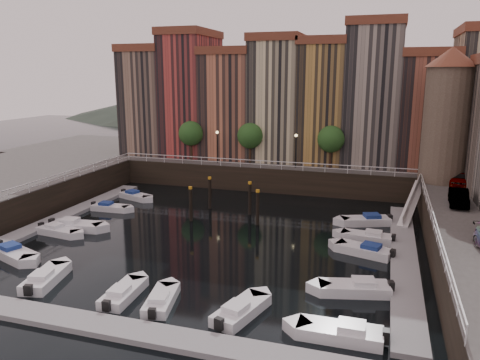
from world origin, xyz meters
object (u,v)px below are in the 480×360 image
(corner_tower, at_px, (447,114))
(mooring_pilings, at_px, (227,201))
(boat_left_0, at_px, (14,254))
(boat_left_2, at_px, (75,226))
(car_b, at_px, (459,199))
(gangway, at_px, (412,201))
(boat_left_1, at_px, (58,231))
(car_a, at_px, (459,179))

(corner_tower, height_order, mooring_pilings, corner_tower)
(mooring_pilings, distance_m, boat_left_0, 19.76)
(boat_left_0, distance_m, boat_left_2, 7.25)
(car_b, bearing_deg, boat_left_0, -152.53)
(gangway, xyz_separation_m, boat_left_1, (-30.49, -14.33, -1.58))
(car_a, bearing_deg, mooring_pilings, -151.20)
(mooring_pilings, bearing_deg, boat_left_0, -129.05)
(gangway, bearing_deg, car_a, 34.98)
(mooring_pilings, bearing_deg, car_a, 19.48)
(boat_left_0, height_order, car_a, car_a)
(gangway, distance_m, car_b, 6.30)
(boat_left_2, bearing_deg, boat_left_1, -122.13)
(boat_left_0, relative_size, car_a, 1.18)
(corner_tower, distance_m, car_a, 6.81)
(boat_left_0, height_order, boat_left_2, boat_left_2)
(corner_tower, distance_m, car_b, 11.50)
(mooring_pilings, bearing_deg, boat_left_2, -146.21)
(boat_left_1, bearing_deg, car_a, 33.28)
(gangway, distance_m, car_a, 5.76)
(corner_tower, xyz_separation_m, car_b, (0.53, -9.48, -6.49))
(gangway, xyz_separation_m, boat_left_2, (-29.80, -12.80, -1.52))
(gangway, bearing_deg, boat_left_1, -154.83)
(corner_tower, distance_m, mooring_pilings, 24.17)
(corner_tower, distance_m, boat_left_2, 38.27)
(boat_left_1, xyz_separation_m, car_b, (33.92, 9.35, 3.36))
(corner_tower, distance_m, boat_left_0, 42.33)
(mooring_pilings, relative_size, boat_left_1, 1.55)
(boat_left_2, bearing_deg, car_b, 5.35)
(boat_left_0, height_order, boat_left_1, boat_left_0)
(gangway, bearing_deg, car_b, -55.43)
(corner_tower, xyz_separation_m, boat_left_2, (-32.70, -17.30, -9.80))
(boat_left_1, distance_m, car_a, 39.24)
(car_b, bearing_deg, mooring_pilings, -177.37)
(mooring_pilings, bearing_deg, car_b, -0.69)
(gangway, relative_size, boat_left_2, 1.61)
(boat_left_0, distance_m, car_a, 41.81)
(mooring_pilings, bearing_deg, boat_left_1, -143.02)
(gangway, xyz_separation_m, car_a, (4.48, 3.14, 1.80))
(car_b, bearing_deg, boat_left_2, -163.44)
(corner_tower, xyz_separation_m, boat_left_1, (-33.39, -18.83, -9.85))
(corner_tower, relative_size, mooring_pilings, 1.99)
(boat_left_0, xyz_separation_m, boat_left_1, (-0.33, 5.71, -0.04))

